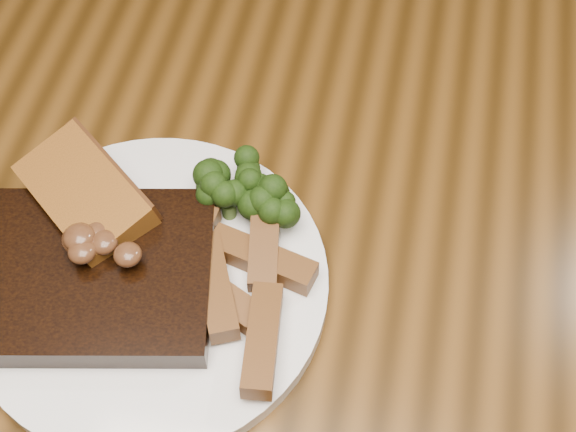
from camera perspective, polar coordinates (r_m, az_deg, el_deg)
name	(u,v)px	position (r m, az deg, el deg)	size (l,w,h in m)	color
dining_table	(273,281)	(0.74, -1.04, -4.61)	(1.60, 0.90, 0.75)	#543310
plate	(151,285)	(0.64, -9.75, -4.86)	(0.28, 0.28, 0.01)	white
steak	(89,276)	(0.63, -13.96, -4.13)	(0.19, 0.14, 0.03)	black
steak_bone	(61,355)	(0.61, -15.85, -9.48)	(0.16, 0.01, 0.02)	#BCB192
mushroom_pile	(90,252)	(0.61, -13.93, -2.53)	(0.08, 0.08, 0.03)	#53311A
garlic_bread	(91,209)	(0.66, -13.86, 0.49)	(0.11, 0.06, 0.02)	#97541B
potato_wedges	(239,300)	(0.60, -3.50, -6.00)	(0.11, 0.11, 0.02)	brown
broccoli_cluster	(251,193)	(0.64, -2.66, 1.62)	(0.07, 0.07, 0.04)	#1C330B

